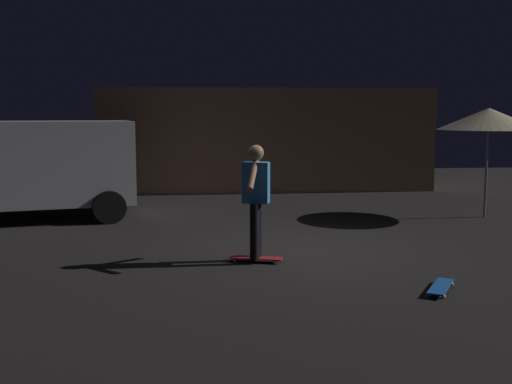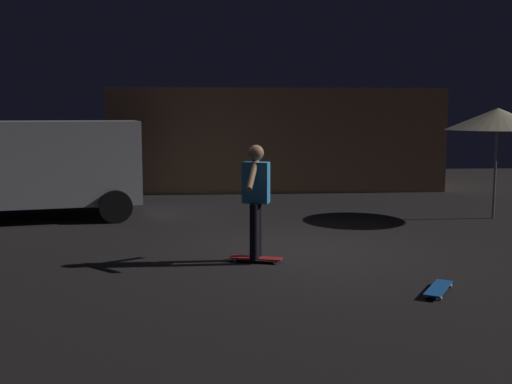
{
  "view_description": "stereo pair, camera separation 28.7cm",
  "coord_description": "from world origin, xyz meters",
  "px_view_note": "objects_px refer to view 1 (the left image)",
  "views": [
    {
      "loc": [
        -1.67,
        -9.68,
        2.21
      ],
      "look_at": [
        -0.74,
        -0.74,
        1.05
      ],
      "focal_mm": 43.45,
      "sensor_mm": 36.0,
      "label": 1
    },
    {
      "loc": [
        -1.39,
        -9.71,
        2.21
      ],
      "look_at": [
        -0.74,
        -0.74,
        1.05
      ],
      "focal_mm": 43.45,
      "sensor_mm": 36.0,
      "label": 2
    }
  ],
  "objects_px": {
    "skateboard_spare": "(441,287)",
    "skater": "(256,193)",
    "patio_umbrella": "(489,119)",
    "skateboard_ridden": "(256,258)",
    "parked_van": "(16,164)"
  },
  "relations": [
    {
      "from": "skateboard_ridden",
      "to": "patio_umbrella",
      "type": "bearing_deg",
      "value": 33.42
    },
    {
      "from": "skateboard_ridden",
      "to": "skateboard_spare",
      "type": "bearing_deg",
      "value": -39.26
    },
    {
      "from": "patio_umbrella",
      "to": "skater",
      "type": "bearing_deg",
      "value": -146.58
    },
    {
      "from": "skateboard_spare",
      "to": "skater",
      "type": "xyz_separation_m",
      "value": [
        -2.13,
        1.74,
        0.98
      ]
    },
    {
      "from": "parked_van",
      "to": "patio_umbrella",
      "type": "distance_m",
      "value": 9.81
    },
    {
      "from": "skater",
      "to": "parked_van",
      "type": "bearing_deg",
      "value": 137.7
    },
    {
      "from": "skateboard_ridden",
      "to": "skateboard_spare",
      "type": "relative_size",
      "value": 1.05
    },
    {
      "from": "patio_umbrella",
      "to": "skateboard_ridden",
      "type": "xyz_separation_m",
      "value": [
        -5.24,
        -3.46,
        -2.02
      ]
    },
    {
      "from": "patio_umbrella",
      "to": "skateboard_ridden",
      "type": "distance_m",
      "value": 6.59
    },
    {
      "from": "parked_van",
      "to": "skateboard_spare",
      "type": "bearing_deg",
      "value": -41.36
    },
    {
      "from": "patio_umbrella",
      "to": "parked_van",
      "type": "bearing_deg",
      "value": 176.21
    },
    {
      "from": "parked_van",
      "to": "skater",
      "type": "xyz_separation_m",
      "value": [
        4.51,
        -4.1,
        -0.12
      ]
    },
    {
      "from": "parked_van",
      "to": "patio_umbrella",
      "type": "xyz_separation_m",
      "value": [
        9.74,
        -0.65,
        0.91
      ]
    },
    {
      "from": "patio_umbrella",
      "to": "skater",
      "type": "relative_size",
      "value": 1.38
    },
    {
      "from": "parked_van",
      "to": "skateboard_spare",
      "type": "xyz_separation_m",
      "value": [
        6.64,
        -5.84,
        -1.11
      ]
    }
  ]
}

